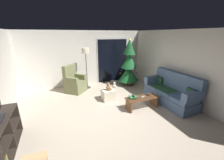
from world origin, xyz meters
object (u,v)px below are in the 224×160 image
at_px(couch, 171,92).
at_px(floor_lamp, 86,55).
at_px(armchair, 75,83).
at_px(teddy_bear_chestnut, 108,87).
at_px(teddy_bear_cream_by_tree, 114,85).
at_px(remote_black, 147,95).
at_px(christmas_tree, 129,65).
at_px(media_shelf, 0,139).
at_px(remote_silver, 143,97).
at_px(cell_phone, 133,96).
at_px(ottoman, 108,95).
at_px(coffee_table, 142,101).
at_px(book_stack, 133,97).

distance_m(couch, floor_lamp, 3.67).
bearing_deg(armchair, teddy_bear_chestnut, -50.68).
distance_m(armchair, floor_lamp, 1.27).
bearing_deg(teddy_bear_chestnut, floor_lamp, 106.46).
bearing_deg(floor_lamp, teddy_bear_cream_by_tree, -23.75).
height_order(remote_black, christmas_tree, christmas_tree).
bearing_deg(media_shelf, floor_lamp, 50.83).
xyz_separation_m(remote_silver, teddy_bear_cream_by_tree, (-0.16, 2.01, -0.28)).
height_order(remote_black, teddy_bear_cream_by_tree, remote_black).
distance_m(cell_phone, teddy_bear_cream_by_tree, 2.00).
height_order(remote_silver, ottoman, remote_silver).
bearing_deg(christmas_tree, teddy_bear_chestnut, -141.98).
bearing_deg(ottoman, coffee_table, -51.08).
relative_size(book_stack, teddy_bear_chestnut, 0.97).
relative_size(floor_lamp, teddy_bear_cream_by_tree, 6.25).
height_order(media_shelf, teddy_bear_cream_by_tree, media_shelf).
bearing_deg(media_shelf, ottoman, 27.62).
bearing_deg(couch, christmas_tree, 102.74).
bearing_deg(couch, armchair, 142.27).
height_order(remote_silver, teddy_bear_cream_by_tree, remote_silver).
distance_m(teddy_bear_chestnut, teddy_bear_cream_by_tree, 1.28).
xyz_separation_m(remote_silver, cell_phone, (-0.33, 0.05, 0.05)).
xyz_separation_m(book_stack, teddy_bear_cream_by_tree, (0.18, 1.95, -0.30)).
bearing_deg(remote_black, book_stack, 144.75).
relative_size(coffee_table, media_shelf, 0.79).
xyz_separation_m(christmas_tree, floor_lamp, (-1.90, 0.36, 0.54)).
height_order(remote_silver, media_shelf, media_shelf).
distance_m(floor_lamp, media_shelf, 4.05).
relative_size(remote_black, ottoman, 0.35).
xyz_separation_m(christmas_tree, teddy_bear_cream_by_tree, (-0.79, -0.13, -0.85)).
bearing_deg(book_stack, armchair, 124.64).
bearing_deg(remote_black, cell_phone, 145.96).
bearing_deg(christmas_tree, book_stack, -115.03).
bearing_deg(floor_lamp, media_shelf, -129.17).
relative_size(remote_black, media_shelf, 0.11).
relative_size(remote_black, floor_lamp, 0.09).
bearing_deg(coffee_table, floor_lamp, 116.54).
xyz_separation_m(remote_silver, teddy_bear_chestnut, (-0.83, 1.00, 0.11)).
relative_size(cell_phone, floor_lamp, 0.08).
height_order(media_shelf, ottoman, media_shelf).
xyz_separation_m(floor_lamp, teddy_bear_chestnut, (0.44, -1.50, -1.00)).
height_order(cell_phone, ottoman, cell_phone).
relative_size(couch, media_shelf, 1.40).
xyz_separation_m(remote_black, teddy_bear_cream_by_tree, (-0.39, 1.94, -0.28)).
height_order(floor_lamp, teddy_bear_chestnut, floor_lamp).
distance_m(cell_phone, armchair, 2.69).
bearing_deg(ottoman, cell_phone, -62.39).
distance_m(coffee_table, book_stack, 0.36).
distance_m(book_stack, cell_phone, 0.04).
xyz_separation_m(remote_black, cell_phone, (-0.56, -0.03, 0.05)).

